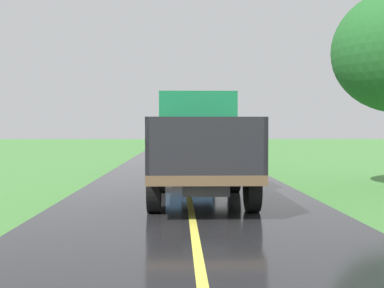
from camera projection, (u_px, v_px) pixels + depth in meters
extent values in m
cube|color=#2D2D30|center=(200.00, 177.00, 11.92)|extent=(0.90, 5.51, 0.24)
cube|color=brown|center=(200.00, 169.00, 11.91)|extent=(2.30, 5.80, 0.20)
cube|color=#197A4C|center=(197.00, 127.00, 13.83)|extent=(2.10, 1.90, 1.90)
cube|color=black|center=(196.00, 116.00, 14.78)|extent=(1.78, 0.02, 0.76)
cube|color=#232328|center=(153.00, 143.00, 10.89)|extent=(0.08, 3.85, 1.10)
cube|color=#232328|center=(251.00, 143.00, 10.95)|extent=(0.08, 3.85, 1.10)
cube|color=#232328|center=(207.00, 146.00, 9.04)|extent=(2.30, 0.08, 1.10)
cube|color=#232328|center=(199.00, 141.00, 12.81)|extent=(2.30, 0.08, 1.10)
cylinder|color=black|center=(160.00, 174.00, 13.69)|extent=(0.28, 1.00, 1.00)
cylinder|color=black|center=(234.00, 174.00, 13.75)|extent=(0.28, 1.00, 1.00)
cylinder|color=black|center=(154.00, 189.00, 10.30)|extent=(0.28, 1.00, 1.00)
cylinder|color=black|center=(252.00, 188.00, 10.36)|extent=(0.28, 1.00, 1.00)
ellipsoid|color=#81C333|center=(218.00, 158.00, 11.83)|extent=(0.50, 0.57, 0.44)
ellipsoid|color=#83C02F|center=(214.00, 144.00, 11.44)|extent=(0.42, 0.43, 0.36)
ellipsoid|color=#83B52E|center=(203.00, 157.00, 11.57)|extent=(0.59, 0.62, 0.37)
ellipsoid|color=#8AB323|center=(172.00, 146.00, 10.98)|extent=(0.57, 0.52, 0.44)
ellipsoid|color=#8FC128|center=(200.00, 130.00, 10.19)|extent=(0.52, 0.52, 0.43)
ellipsoid|color=#94B124|center=(189.00, 162.00, 10.02)|extent=(0.52, 0.52, 0.43)
ellipsoid|color=#91BD2D|center=(187.00, 162.00, 9.68)|extent=(0.41, 0.42, 0.41)
ellipsoid|color=#90BD1F|center=(192.00, 148.00, 10.21)|extent=(0.51, 0.65, 0.48)
ellipsoid|color=#8FB12E|center=(221.00, 161.00, 11.07)|extent=(0.50, 0.62, 0.47)
ellipsoid|color=#8EB327|center=(228.00, 145.00, 12.20)|extent=(0.47, 0.49, 0.47)
ellipsoid|color=#91B12D|center=(214.00, 157.00, 12.43)|extent=(0.51, 0.53, 0.48)
ellipsoid|color=#89BF36|center=(165.00, 144.00, 11.87)|extent=(0.57, 0.73, 0.37)
ellipsoid|color=#8FB52A|center=(201.00, 133.00, 10.34)|extent=(0.49, 0.49, 0.36)
cube|color=#2D2D30|center=(187.00, 154.00, 23.37)|extent=(0.90, 5.51, 0.24)
cube|color=brown|center=(187.00, 150.00, 23.36)|extent=(2.30, 5.80, 0.20)
cube|color=silver|center=(186.00, 128.00, 25.28)|extent=(2.10, 1.90, 1.90)
cube|color=black|center=(186.00, 122.00, 26.23)|extent=(1.78, 0.02, 0.76)
cube|color=#2D517F|center=(163.00, 137.00, 22.34)|extent=(0.08, 3.85, 1.10)
cube|color=#2D517F|center=(211.00, 137.00, 22.40)|extent=(0.08, 3.85, 1.10)
cube|color=#2D517F|center=(188.00, 137.00, 20.49)|extent=(2.30, 0.08, 1.10)
cube|color=#2D517F|center=(186.00, 136.00, 24.25)|extent=(2.30, 0.08, 1.10)
cylinder|color=black|center=(166.00, 154.00, 25.14)|extent=(0.28, 1.00, 1.00)
cylinder|color=black|center=(206.00, 154.00, 25.20)|extent=(0.28, 1.00, 1.00)
cylinder|color=black|center=(164.00, 158.00, 21.75)|extent=(0.28, 1.00, 1.00)
cylinder|color=black|center=(211.00, 158.00, 21.80)|extent=(0.28, 1.00, 1.00)
ellipsoid|color=#80B91F|center=(173.00, 144.00, 23.17)|extent=(0.44, 0.51, 0.52)
ellipsoid|color=#83C330|center=(169.00, 137.00, 23.20)|extent=(0.59, 0.57, 0.45)
ellipsoid|color=#85BD1F|center=(188.00, 145.00, 20.79)|extent=(0.48, 0.48, 0.46)
ellipsoid|color=#94BC28|center=(177.00, 145.00, 22.37)|extent=(0.53, 0.55, 0.51)
ellipsoid|color=#95BF21|center=(192.00, 130.00, 23.29)|extent=(0.46, 0.51, 0.45)
ellipsoid|color=#92B124|center=(181.00, 131.00, 21.83)|extent=(0.50, 0.49, 0.39)
ellipsoid|color=#87C334|center=(170.00, 131.00, 23.80)|extent=(0.56, 0.63, 0.36)
ellipsoid|color=#7EBB1F|center=(191.00, 145.00, 22.46)|extent=(0.55, 0.55, 0.41)
ellipsoid|color=#82BF25|center=(175.00, 145.00, 22.11)|extent=(0.57, 0.70, 0.44)
ellipsoid|color=#95BD28|center=(184.00, 145.00, 21.32)|extent=(0.56, 0.60, 0.43)
ellipsoid|color=#82B037|center=(205.00, 146.00, 21.11)|extent=(0.56, 0.67, 0.40)
ellipsoid|color=#91B126|center=(180.00, 138.00, 21.06)|extent=(0.55, 0.70, 0.44)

